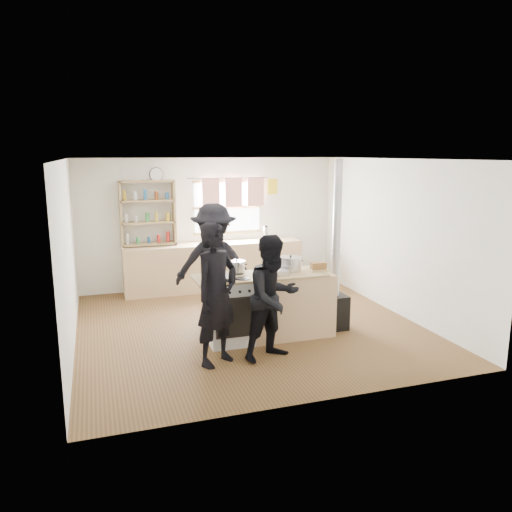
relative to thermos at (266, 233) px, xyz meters
The scene contains 14 objects.
ground 2.67m from the thermos, 115.35° to the right, with size 5.00×5.00×0.01m, color brown.
back_counter 1.20m from the thermos, behind, with size 3.40×0.55×0.90m, color tan.
shelving_unit 2.30m from the thermos, behind, with size 1.00×0.28×1.20m.
thermos is the anchor object (origin of this frame).
cooking_island 2.97m from the thermos, 108.13° to the right, with size 1.97×0.64×0.93m.
skillet_greens 3.32m from the thermos, 118.57° to the right, with size 0.31×0.31×0.05m.
roast_tray 2.96m from the thermos, 107.08° to the right, with size 0.37×0.32×0.07m.
stockpot_stove 2.87m from the thermos, 117.41° to the right, with size 0.24×0.24×0.19m.
stockpot_counter 2.75m from the thermos, 101.81° to the right, with size 0.31×0.31×0.23m.
bread_board 2.81m from the thermos, 93.65° to the right, with size 0.28×0.21×0.12m.
flue_heater 2.76m from the thermos, 87.16° to the right, with size 0.35×0.35×2.50m.
person_near_left 3.87m from the thermos, 118.14° to the right, with size 0.65×0.42×1.77m, color black.
person_near_right 3.66m from the thermos, 107.70° to the right, with size 0.78×0.61×1.60m, color black.
person_far 2.38m from the thermos, 128.72° to the right, with size 1.19×0.68×1.84m, color black.
Camera 1 is at (-2.14, -6.92, 2.58)m, focal length 35.00 mm.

